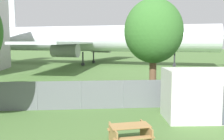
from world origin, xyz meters
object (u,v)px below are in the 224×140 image
(airplane, at_px, (96,39))
(tree_behind_benches, at_px, (154,31))
(picnic_bench_open_grass, at_px, (130,132))
(portable_cabin, at_px, (208,94))

(airplane, xyz_separation_m, tree_behind_benches, (2.78, -28.32, 0.23))
(picnic_bench_open_grass, relative_size, tree_behind_benches, 0.26)
(tree_behind_benches, bearing_deg, airplane, 95.61)
(airplane, relative_size, tree_behind_benches, 6.92)
(portable_cabin, relative_size, picnic_bench_open_grass, 2.64)
(airplane, relative_size, portable_cabin, 10.23)
(portable_cabin, xyz_separation_m, picnic_bench_open_grass, (-4.55, -2.92, -0.84))
(portable_cabin, bearing_deg, picnic_bench_open_grass, -144.01)
(airplane, bearing_deg, picnic_bench_open_grass, -68.87)
(airplane, height_order, tree_behind_benches, airplane)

